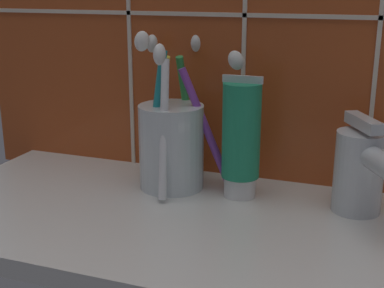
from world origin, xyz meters
TOP-DOWN VIEW (x-y plane):
  - sink_counter at (0.00, 0.00)cm, footprint 59.76×28.31cm
  - toothbrush_cup at (-5.23, 7.33)cm, footprint 13.66×14.48cm
  - toothpaste_tube at (3.12, 7.24)cm, footprint 4.49×4.28cm
  - sink_faucet at (16.27, 6.69)cm, footprint 7.51×10.99cm

SIDE VIEW (x-z plane):
  - sink_counter at x=0.00cm, z-range 0.00..2.00cm
  - sink_faucet at x=16.27cm, z-range 1.79..12.08cm
  - toothbrush_cup at x=-5.23cm, z-range -1.61..16.90cm
  - toothpaste_tube at x=3.12cm, z-range 1.92..15.75cm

